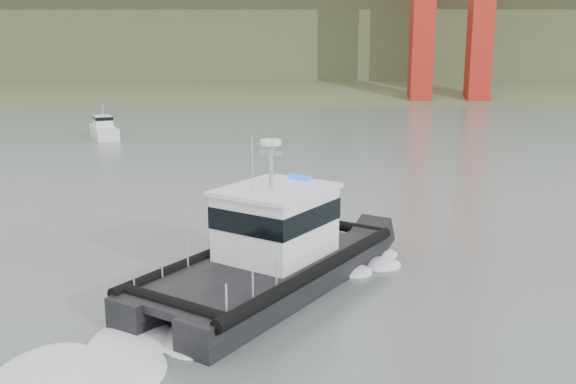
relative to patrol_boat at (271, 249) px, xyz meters
name	(u,v)px	position (x,y,z in m)	size (l,w,h in m)	color
ground	(271,353)	(0.18, -5.04, -1.34)	(400.00, 400.00, 0.00)	slate
headlands	(293,49)	(0.18, 120.46, 5.71)	(500.00, 105.36, 27.12)	#3E4B2B
patrol_boat	(271,249)	(0.00, 0.00, 0.00)	(9.34, 11.42, 5.35)	black
motorboat	(104,129)	(-16.48, 36.11, -0.57)	(3.99, 5.84, 3.07)	silver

